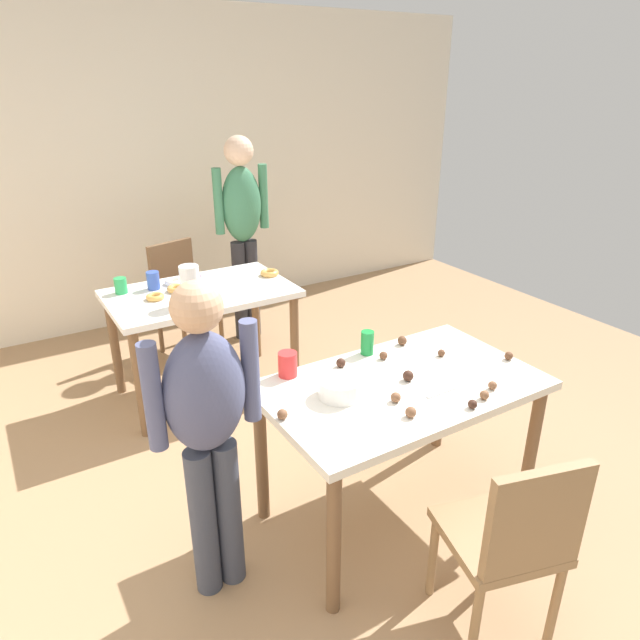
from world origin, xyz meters
TOP-DOWN VIEW (x-y plane):
  - ground_plane at (0.00, 0.00)m, footprint 6.40×6.40m
  - wall_back at (0.00, 3.20)m, footprint 6.40×0.10m
  - dining_table_near at (0.11, -0.00)m, footprint 1.27×0.76m
  - dining_table_far at (-0.25, 1.64)m, footprint 1.18×0.73m
  - chair_near_table at (0.02, -0.76)m, footprint 0.49×0.49m
  - chair_far_table at (-0.16, 2.36)m, footprint 0.49×0.49m
  - person_girl_near at (-0.81, 0.05)m, footprint 0.45×0.20m
  - person_adult_far at (0.38, 2.32)m, footprint 0.45×0.22m
  - mixing_bowl at (-0.20, 0.05)m, footprint 0.19×0.19m
  - soda_can at (0.14, 0.32)m, footprint 0.07×0.07m
  - fork_near at (0.20, -0.17)m, footprint 0.17×0.02m
  - cup_near_0 at (-0.31, 0.33)m, footprint 0.09×0.09m
  - cake_ball_0 at (0.17, 0.23)m, footprint 0.04×0.04m
  - cake_ball_1 at (0.14, -0.00)m, footprint 0.05×0.05m
  - cake_ball_2 at (0.36, 0.31)m, footprint 0.05×0.05m
  - cake_ball_3 at (0.41, -0.26)m, footprint 0.04×0.04m
  - cake_ball_4 at (-0.05, 0.27)m, footprint 0.05×0.05m
  - cake_ball_5 at (-0.50, 0.02)m, footprint 0.04×0.04m
  - cake_ball_6 at (0.70, -0.10)m, footprint 0.04×0.04m
  - cake_ball_7 at (0.32, -0.30)m, footprint 0.04×0.04m
  - cake_ball_8 at (-0.05, -0.24)m, footprint 0.05×0.05m
  - cake_ball_9 at (0.22, -0.33)m, footprint 0.04×0.04m
  - cake_ball_10 at (0.44, 0.10)m, footprint 0.04×0.04m
  - cake_ball_11 at (-0.02, -0.12)m, footprint 0.04×0.04m
  - pitcher_far at (-0.38, 1.43)m, footprint 0.12×0.12m
  - cup_far_0 at (-0.70, 1.85)m, footprint 0.08×0.08m
  - cup_far_1 at (-0.50, 1.82)m, footprint 0.08×0.08m
  - donut_far_0 at (-0.39, 1.70)m, footprint 0.12×0.12m
  - donut_far_1 at (-0.55, 1.63)m, footprint 0.11×0.11m
  - donut_far_2 at (-0.22, 1.81)m, footprint 0.14×0.14m
  - donut_far_3 at (-0.36, 1.84)m, footprint 0.12×0.12m
  - donut_far_4 at (0.27, 1.67)m, footprint 0.13×0.13m
  - donut_far_5 at (-0.34, 1.54)m, footprint 0.12×0.12m

SIDE VIEW (x-z plane):
  - ground_plane at x=0.00m, z-range 0.00..0.00m
  - chair_near_table at x=0.02m, z-range 0.06..0.93m
  - chair_far_table at x=-0.16m, z-range 0.06..0.93m
  - dining_table_far at x=-0.25m, z-range 0.27..1.02m
  - dining_table_near at x=0.11m, z-range 0.28..1.03m
  - fork_near at x=0.20m, z-range 0.75..0.76m
  - donut_far_1 at x=-0.55m, z-range 0.75..0.78m
  - donut_far_5 at x=-0.34m, z-range 0.75..0.79m
  - donut_far_0 at x=-0.39m, z-range 0.75..0.79m
  - donut_far_3 at x=-0.36m, z-range 0.75..0.79m
  - cake_ball_10 at x=0.44m, z-range 0.75..0.79m
  - donut_far_4 at x=0.27m, z-range 0.75..0.79m
  - cake_ball_3 at x=0.41m, z-range 0.75..0.79m
  - cake_ball_9 at x=0.22m, z-range 0.75..0.79m
  - donut_far_2 at x=-0.22m, z-range 0.75..0.79m
  - cake_ball_0 at x=0.17m, z-range 0.75..0.79m
  - cake_ball_6 at x=0.70m, z-range 0.75..0.79m
  - cake_ball_7 at x=0.32m, z-range 0.75..0.79m
  - cake_ball_5 at x=-0.50m, z-range 0.75..0.79m
  - cake_ball_11 at x=-0.02m, z-range 0.75..0.79m
  - cake_ball_4 at x=-0.05m, z-range 0.75..0.80m
  - cake_ball_8 at x=-0.05m, z-range 0.75..0.80m
  - cake_ball_2 at x=0.36m, z-range 0.75..0.80m
  - cake_ball_1 at x=0.14m, z-range 0.75..0.80m
  - mixing_bowl at x=-0.20m, z-range 0.75..0.83m
  - cup_far_0 at x=-0.70m, z-range 0.75..0.85m
  - cup_near_0 at x=-0.31m, z-range 0.75..0.87m
  - cup_far_1 at x=-0.50m, z-range 0.75..0.87m
  - soda_can at x=0.14m, z-range 0.75..0.87m
  - person_girl_near at x=-0.81m, z-range 0.13..1.53m
  - pitcher_far at x=-0.38m, z-range 0.75..1.00m
  - person_adult_far at x=0.38m, z-range 0.17..1.81m
  - wall_back at x=0.00m, z-range 0.00..2.60m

